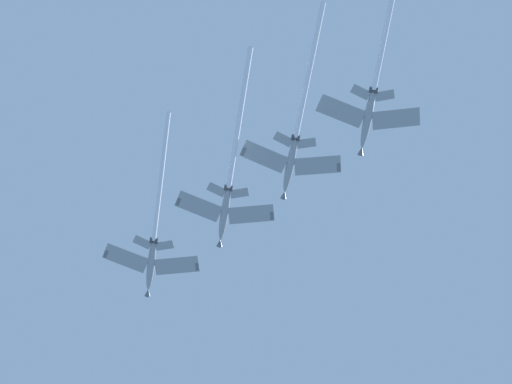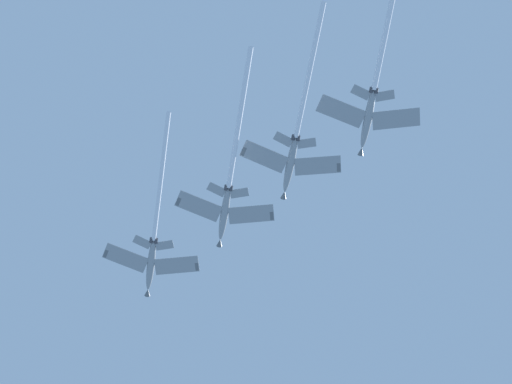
# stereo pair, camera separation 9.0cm
# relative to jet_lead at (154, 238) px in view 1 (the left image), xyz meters

# --- Properties ---
(jet_lead) EXTENTS (23.46, 37.64, 8.26)m
(jet_lead) POSITION_rel_jet_lead_xyz_m (0.00, 0.00, 0.00)
(jet_lead) COLOR gray
(jet_second) EXTENTS (23.75, 38.54, 8.62)m
(jet_second) POSITION_rel_jet_lead_xyz_m (5.75, -19.54, -2.51)
(jet_second) COLOR gray
(jet_third) EXTENTS (22.48, 36.71, 8.52)m
(jet_third) POSITION_rel_jet_lead_xyz_m (11.35, -34.49, -3.68)
(jet_third) COLOR gray
(jet_fourth) EXTENTS (23.58, 36.90, 7.91)m
(jet_fourth) POSITION_rel_jet_lead_xyz_m (17.75, -51.15, -5.49)
(jet_fourth) COLOR gray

